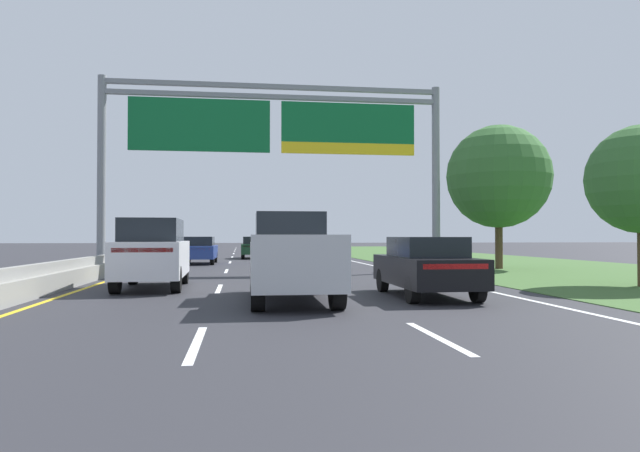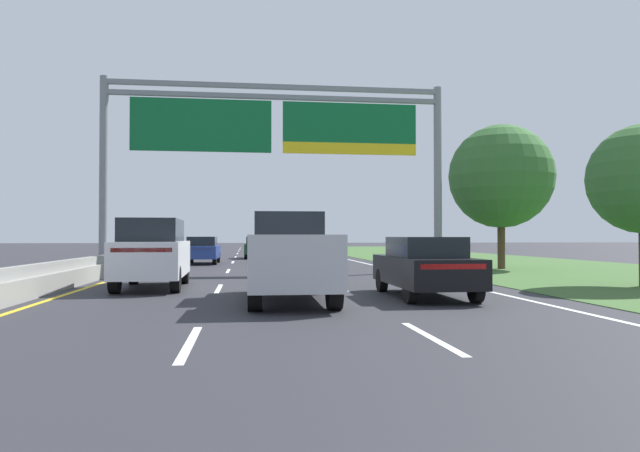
# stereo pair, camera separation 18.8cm
# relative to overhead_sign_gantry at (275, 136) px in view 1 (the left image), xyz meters

# --- Properties ---
(ground_plane) EXTENTS (220.00, 220.00, 0.00)m
(ground_plane) POSITION_rel_overhead_sign_gantry_xyz_m (-0.30, 7.93, -6.02)
(ground_plane) COLOR #2B2B30
(lane_striping) EXTENTS (11.96, 106.00, 0.01)m
(lane_striping) POSITION_rel_overhead_sign_gantry_xyz_m (-0.30, 7.47, -6.01)
(lane_striping) COLOR white
(lane_striping) RESTS_ON ground
(grass_verge_right) EXTENTS (14.00, 110.00, 0.02)m
(grass_verge_right) POSITION_rel_overhead_sign_gantry_xyz_m (13.65, 7.93, -6.01)
(grass_verge_right) COLOR #3D602D
(grass_verge_right) RESTS_ON ground
(median_barrier_concrete) EXTENTS (0.60, 110.00, 0.85)m
(median_barrier_concrete) POSITION_rel_overhead_sign_gantry_xyz_m (-6.90, 7.93, -5.66)
(median_barrier_concrete) COLOR gray
(median_barrier_concrete) RESTS_ON ground
(overhead_sign_gantry) EXTENTS (15.06, 0.42, 8.42)m
(overhead_sign_gantry) POSITION_rel_overhead_sign_gantry_xyz_m (0.00, 0.00, 0.00)
(overhead_sign_gantry) COLOR gray
(overhead_sign_gantry) RESTS_ON ground
(pickup_truck_silver) EXTENTS (2.07, 5.43, 2.20)m
(pickup_truck_silver) POSITION_rel_overhead_sign_gantry_xyz_m (-0.27, -11.13, -4.94)
(pickup_truck_silver) COLOR #B2B5BA
(pickup_truck_silver) RESTS_ON ground
(car_white_left_lane_suv) EXTENTS (2.03, 4.75, 2.11)m
(car_white_left_lane_suv) POSITION_rel_overhead_sign_gantry_xyz_m (-4.16, -7.19, -4.92)
(car_white_left_lane_suv) COLOR silver
(car_white_left_lane_suv) RESTS_ON ground
(car_darkgreen_centre_lane_sedan) EXTENTS (1.89, 4.43, 1.57)m
(car_darkgreen_centre_lane_sedan) POSITION_rel_overhead_sign_gantry_xyz_m (-0.54, 16.63, -5.20)
(car_darkgreen_centre_lane_sedan) COLOR #193D23
(car_darkgreen_centre_lane_sedan) RESTS_ON ground
(car_blue_left_lane_sedan) EXTENTS (1.88, 4.43, 1.57)m
(car_blue_left_lane_sedan) POSITION_rel_overhead_sign_gantry_xyz_m (-3.85, 8.73, -5.20)
(car_blue_left_lane_sedan) COLOR navy
(car_blue_left_lane_sedan) RESTS_ON ground
(car_black_right_lane_sedan) EXTENTS (1.86, 4.42, 1.57)m
(car_black_right_lane_sedan) POSITION_rel_overhead_sign_gantry_xyz_m (3.31, -10.68, -5.20)
(car_black_right_lane_sedan) COLOR black
(car_black_right_lane_sedan) RESTS_ON ground
(roadside_tree_mid) EXTENTS (5.01, 5.01, 7.00)m
(roadside_tree_mid) POSITION_rel_overhead_sign_gantry_xyz_m (10.92, 1.25, -1.53)
(roadside_tree_mid) COLOR #4C3823
(roadside_tree_mid) RESTS_ON ground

